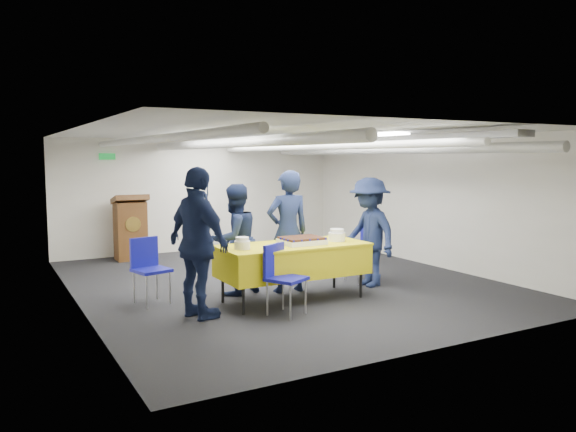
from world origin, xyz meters
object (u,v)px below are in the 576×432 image
Objects in this scene: sheet_cake at (302,240)px; chair_near at (281,272)px; chair_right at (365,247)px; podium at (130,228)px; sailor_c at (198,243)px; sailor_b at (235,239)px; sailor_a at (288,231)px; sailor_d at (369,232)px; serving_table at (293,259)px; chair_left at (148,263)px.

chair_near reaches higher than sheet_cake.
chair_right is (2.04, 1.03, 0.00)m from chair_near.
sailor_c reaches higher than podium.
chair_right is 0.56× the size of sailor_b.
podium is 4.34m from sailor_c.
sailor_a is 0.77m from sailor_b.
sailor_c reaches higher than sheet_cake.
sailor_a reaches higher than sailor_b.
sheet_cake is 1.00m from sailor_b.
serving_table is at bearing -83.19° from sailor_d.
podium is at bearing -18.32° from sailor_c.
serving_table is at bearing 112.90° from sailor_b.
chair_left is 0.48× the size of sailor_c.
sheet_cake is at bearing -100.03° from sailor_c.
sailor_c is 1.12× the size of sailor_d.
chair_left is 0.50× the size of sailor_a.
chair_right and chair_left have the same top height.
chair_left is (-1.86, 0.87, -0.29)m from sheet_cake.
chair_left is 0.53× the size of sailor_d.
sailor_d is (1.43, 0.20, 0.26)m from serving_table.
chair_left is 3.25m from sailor_d.
sailor_b is (-0.66, 0.75, -0.04)m from sheet_cake.
chair_left is (-1.75, 0.82, -0.03)m from serving_table.
sailor_d is (1.89, 0.71, 0.29)m from chair_near.
chair_left is at bearing 134.04° from chair_near.
sheet_cake reaches higher than serving_table.
sailor_c reaches higher than chair_left.
sailor_d is (1.25, -0.27, -0.06)m from sailor_a.
sailor_c is at bearing -174.40° from sheet_cake.
sailor_a is at bearing 69.56° from serving_table.
chair_near is (-0.57, -0.46, -0.29)m from sheet_cake.
podium is 3.35m from chair_left.
sailor_a is at bearing -103.19° from sailor_d.
serving_table is 3.53× the size of sheet_cake.
sailor_d reaches higher than sailor_b.
podium is 0.80× the size of sailor_b.
sailor_a reaches higher than serving_table.
chair_right is at bearing 18.22° from serving_table.
sailor_b is (-2.13, 0.18, 0.25)m from chair_right.
sailor_d is at bearing 20.68° from chair_near.
sheet_cake is 2.07m from chair_left.
sailor_d is (2.64, -3.93, 0.20)m from podium.
sailor_a is (-1.41, -0.05, 0.34)m from chair_right.
chair_near is at bearing -140.96° from sheet_cake.
sailor_d reaches higher than sheet_cake.
podium is 0.77× the size of sailor_d.
serving_table is 1.61× the size of podium.
sheet_cake is 0.46× the size of podium.
sailor_a is (0.17, 0.47, 0.32)m from serving_table.
chair_left is at bearing 154.84° from serving_table.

